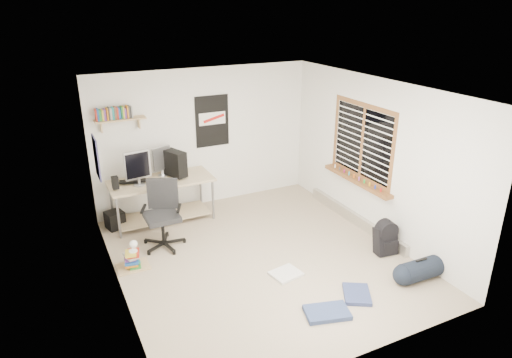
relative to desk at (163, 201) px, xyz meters
name	(u,v)px	position (x,y,z in m)	size (l,w,h in m)	color
floor	(261,258)	(0.95, -1.84, -0.37)	(4.00, 4.50, 0.01)	gray
ceiling	(261,89)	(0.95, -1.84, 2.14)	(4.00, 4.50, 0.01)	white
back_wall	(205,138)	(0.95, 0.41, 0.89)	(4.00, 0.01, 2.50)	silver
left_wall	(112,207)	(-1.06, -1.84, 0.89)	(0.01, 4.50, 2.50)	silver
right_wall	(375,159)	(2.95, -1.84, 0.89)	(0.01, 4.50, 2.50)	silver
desk	(163,201)	(0.00, 0.00, 0.00)	(1.71, 0.75, 0.78)	tan
monitor_left	(138,170)	(-0.38, -0.09, 0.65)	(0.42, 0.11, 0.47)	#9A9B9F
monitor_right	(162,164)	(0.08, 0.16, 0.62)	(0.36, 0.09, 0.40)	#9E9EA3
pc_tower	(175,163)	(0.27, 0.03, 0.63)	(0.20, 0.41, 0.43)	black
keyboard	(133,181)	(-0.45, 0.06, 0.43)	(0.42, 0.15, 0.02)	black
speaker_left	(115,183)	(-0.76, -0.12, 0.52)	(0.10, 0.10, 0.20)	black
speaker_right	(179,169)	(0.35, 0.08, 0.50)	(0.09, 0.09, 0.18)	black
office_chair	(162,217)	(-0.24, -0.86, 0.12)	(0.68, 0.68, 1.05)	black
wall_shelf	(120,119)	(-0.50, 0.30, 1.42)	(0.80, 0.22, 0.24)	tan
poster_back_wall	(212,121)	(1.10, 0.39, 1.19)	(0.62, 0.03, 0.92)	black
poster_left_wall	(96,158)	(-1.04, -0.64, 1.14)	(0.02, 0.42, 0.60)	navy
window	(362,142)	(2.90, -1.54, 1.08)	(0.10, 1.50, 1.26)	brown
baseboard_heater	(355,218)	(2.90, -1.54, -0.28)	(0.08, 2.50, 0.18)	#B7B2A8
backpack	(385,241)	(2.70, -2.52, -0.16)	(0.32, 0.25, 0.42)	black
duffel_bag	(420,270)	(2.64, -3.29, -0.22)	(0.29, 0.29, 0.58)	black
tshirt	(286,274)	(1.06, -2.40, -0.34)	(0.40, 0.34, 0.04)	silver
jeans_a	(327,312)	(1.09, -3.36, -0.33)	(0.53, 0.34, 0.06)	navy
jeans_b	(357,294)	(1.64, -3.22, -0.34)	(0.44, 0.33, 0.06)	navy
book_stack	(132,258)	(-0.80, -1.26, -0.21)	(0.43, 0.35, 0.29)	brown
desk_lamp	(132,244)	(-0.78, -1.28, 0.02)	(0.12, 0.20, 0.20)	white
subwoofer	(115,220)	(-0.80, 0.09, -0.22)	(0.27, 0.27, 0.30)	black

